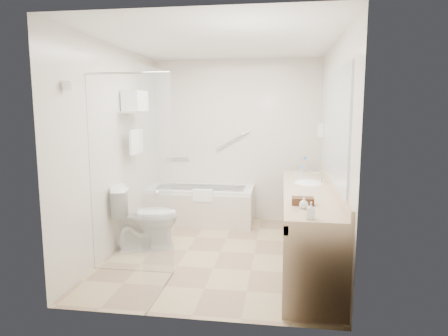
# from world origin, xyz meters

# --- Properties ---
(floor) EXTENTS (3.20, 3.20, 0.00)m
(floor) POSITION_xyz_m (0.00, 0.00, 0.00)
(floor) COLOR tan
(floor) RESTS_ON ground
(ceiling) EXTENTS (2.60, 3.20, 0.10)m
(ceiling) POSITION_xyz_m (0.00, 0.00, 2.50)
(ceiling) COLOR silver
(ceiling) RESTS_ON wall_back
(wall_back) EXTENTS (2.60, 0.10, 2.50)m
(wall_back) POSITION_xyz_m (0.00, 1.60, 1.25)
(wall_back) COLOR beige
(wall_back) RESTS_ON ground
(wall_front) EXTENTS (2.60, 0.10, 2.50)m
(wall_front) POSITION_xyz_m (0.00, -1.60, 1.25)
(wall_front) COLOR beige
(wall_front) RESTS_ON ground
(wall_left) EXTENTS (0.10, 3.20, 2.50)m
(wall_left) POSITION_xyz_m (-1.30, 0.00, 1.25)
(wall_left) COLOR beige
(wall_left) RESTS_ON ground
(wall_right) EXTENTS (0.10, 3.20, 2.50)m
(wall_right) POSITION_xyz_m (1.30, 0.00, 1.25)
(wall_right) COLOR beige
(wall_right) RESTS_ON ground
(bathtub) EXTENTS (1.60, 0.73, 0.59)m
(bathtub) POSITION_xyz_m (-0.50, 1.24, 0.28)
(bathtub) COLOR silver
(bathtub) RESTS_ON floor
(grab_bar_short) EXTENTS (0.40, 0.03, 0.03)m
(grab_bar_short) POSITION_xyz_m (-0.95, 1.56, 0.95)
(grab_bar_short) COLOR silver
(grab_bar_short) RESTS_ON wall_back
(grab_bar_long) EXTENTS (0.53, 0.03, 0.33)m
(grab_bar_long) POSITION_xyz_m (-0.05, 1.56, 1.25)
(grab_bar_long) COLOR silver
(grab_bar_long) RESTS_ON wall_back
(shower_enclosure) EXTENTS (0.96, 0.91, 2.11)m
(shower_enclosure) POSITION_xyz_m (-0.63, -0.93, 1.07)
(shower_enclosure) COLOR silver
(shower_enclosure) RESTS_ON floor
(towel_shelf) EXTENTS (0.24, 0.55, 0.81)m
(towel_shelf) POSITION_xyz_m (-1.17, 0.35, 1.75)
(towel_shelf) COLOR silver
(towel_shelf) RESTS_ON wall_left
(vanity_counter) EXTENTS (0.55, 2.70, 0.95)m
(vanity_counter) POSITION_xyz_m (1.02, -0.15, 0.64)
(vanity_counter) COLOR tan
(vanity_counter) RESTS_ON floor
(sink) EXTENTS (0.40, 0.52, 0.14)m
(sink) POSITION_xyz_m (1.05, 0.25, 0.82)
(sink) COLOR silver
(sink) RESTS_ON vanity_counter
(faucet) EXTENTS (0.03, 0.03, 0.14)m
(faucet) POSITION_xyz_m (1.20, 0.25, 0.93)
(faucet) COLOR silver
(faucet) RESTS_ON vanity_counter
(mirror) EXTENTS (0.02, 2.00, 1.20)m
(mirror) POSITION_xyz_m (1.29, -0.15, 1.55)
(mirror) COLOR #A8ADB5
(mirror) RESTS_ON wall_right
(hairdryer_unit) EXTENTS (0.08, 0.10, 0.18)m
(hairdryer_unit) POSITION_xyz_m (1.25, 1.05, 1.45)
(hairdryer_unit) COLOR silver
(hairdryer_unit) RESTS_ON wall_right
(toilet) EXTENTS (0.92, 0.71, 0.80)m
(toilet) POSITION_xyz_m (-0.95, -0.01, 0.40)
(toilet) COLOR silver
(toilet) RESTS_ON floor
(amenity_basket) EXTENTS (0.20, 0.14, 0.07)m
(amenity_basket) POSITION_xyz_m (0.93, -0.91, 0.88)
(amenity_basket) COLOR #472A19
(amenity_basket) RESTS_ON vanity_counter
(soap_bottle_a) EXTENTS (0.09, 0.15, 0.06)m
(soap_bottle_a) POSITION_xyz_m (0.97, -1.40, 0.88)
(soap_bottle_a) COLOR silver
(soap_bottle_a) RESTS_ON vanity_counter
(soap_bottle_b) EXTENTS (0.12, 0.13, 0.08)m
(soap_bottle_b) POSITION_xyz_m (0.93, -1.06, 0.89)
(soap_bottle_b) COLOR silver
(soap_bottle_b) RESTS_ON vanity_counter
(water_bottle_left) EXTENTS (0.07, 0.07, 0.22)m
(water_bottle_left) POSITION_xyz_m (1.05, 1.10, 0.95)
(water_bottle_left) COLOR silver
(water_bottle_left) RESTS_ON vanity_counter
(water_bottle_mid) EXTENTS (0.06, 0.06, 0.19)m
(water_bottle_mid) POSITION_xyz_m (0.97, 0.32, 0.94)
(water_bottle_mid) COLOR silver
(water_bottle_mid) RESTS_ON vanity_counter
(water_bottle_right) EXTENTS (0.06, 0.06, 0.21)m
(water_bottle_right) POSITION_xyz_m (1.04, 1.08, 0.94)
(water_bottle_right) COLOR silver
(water_bottle_right) RESTS_ON vanity_counter
(drinking_glass_near) EXTENTS (0.08, 0.08, 0.08)m
(drinking_glass_near) POSITION_xyz_m (0.91, 0.42, 0.89)
(drinking_glass_near) COLOR silver
(drinking_glass_near) RESTS_ON vanity_counter
(drinking_glass_far) EXTENTS (0.09, 0.09, 0.10)m
(drinking_glass_far) POSITION_xyz_m (1.00, 0.43, 0.90)
(drinking_glass_far) COLOR silver
(drinking_glass_far) RESTS_ON vanity_counter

